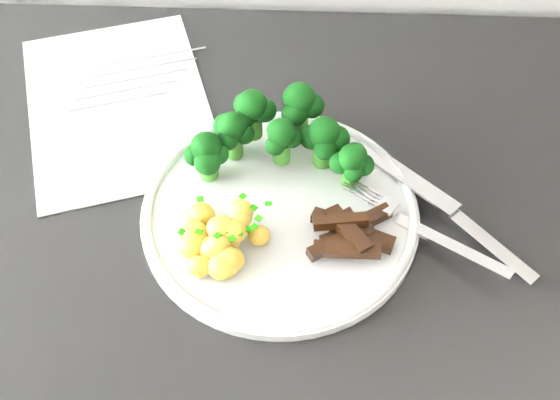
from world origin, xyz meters
name	(u,v)px	position (x,y,z in m)	size (l,w,h in m)	color
counter	(265,349)	(0.05, 1.67, 0.46)	(2.45, 0.61, 0.92)	black
recipe_paper	(118,103)	(-0.14, 1.78, 0.92)	(0.31, 0.37, 0.00)	white
plate	(280,212)	(0.08, 1.60, 0.93)	(0.31, 0.31, 0.02)	white
broccoli	(280,132)	(0.08, 1.68, 0.97)	(0.21, 0.12, 0.08)	#2D6B1C
potatoes	(217,239)	(0.01, 1.55, 0.95)	(0.10, 0.09, 0.04)	yellow
beef_strips	(350,233)	(0.15, 1.57, 0.94)	(0.10, 0.08, 0.03)	black
fork	(428,231)	(0.24, 1.58, 0.94)	(0.18, 0.13, 0.02)	silver
knife	(464,225)	(0.28, 1.59, 0.93)	(0.19, 0.19, 0.03)	silver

